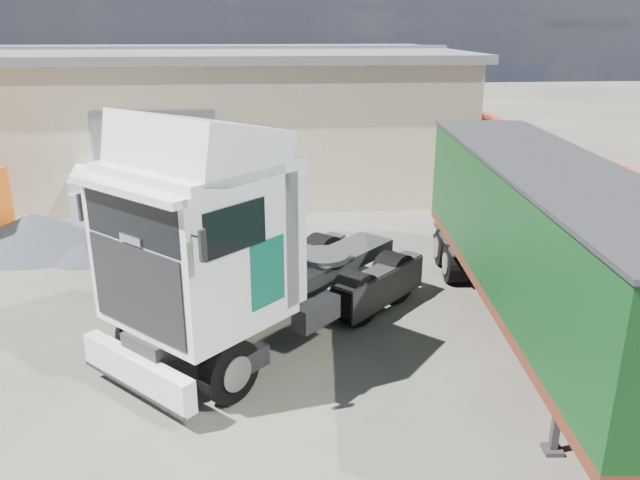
{
  "coord_description": "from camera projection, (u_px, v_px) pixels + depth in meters",
  "views": [
    {
      "loc": [
        1.6,
        -10.88,
        6.25
      ],
      "look_at": [
        2.83,
        3.0,
        1.42
      ],
      "focal_mm": 35.0,
      "sensor_mm": 36.0,
      "label": 1
    }
  ],
  "objects": [
    {
      "name": "ground",
      "position": [
        189.0,
        363.0,
        12.15
      ],
      "size": [
        120.0,
        120.0,
        0.0
      ],
      "primitive_type": "plane",
      "color": "black",
      "rests_on": "ground"
    },
    {
      "name": "warehouse",
      "position": [
        80.0,
        116.0,
        25.83
      ],
      "size": [
        30.6,
        12.6,
        5.42
      ],
      "color": "#BCB191",
      "rests_on": "ground"
    },
    {
      "name": "brick_boundary_wall",
      "position": [
        604.0,
        204.0,
        18.35
      ],
      "size": [
        0.35,
        26.0,
        2.5
      ],
      "primitive_type": "cube",
      "color": "#963826",
      "rests_on": "ground"
    },
    {
      "name": "tractor_unit",
      "position": [
        234.0,
        254.0,
        11.98
      ],
      "size": [
        6.97,
        7.07,
        4.91
      ],
      "rotation": [
        0.0,
        0.0,
        -0.77
      ],
      "color": "black",
      "rests_on": "ground"
    },
    {
      "name": "box_trailer",
      "position": [
        542.0,
        235.0,
        12.35
      ],
      "size": [
        3.33,
        11.46,
        3.76
      ],
      "rotation": [
        0.0,
        0.0,
        -0.08
      ],
      "color": "#2D2D30",
      "rests_on": "ground"
    },
    {
      "name": "panel_van",
      "position": [
        107.0,
        193.0,
        20.57
      ],
      "size": [
        2.65,
        4.86,
        1.88
      ],
      "rotation": [
        0.0,
        0.0,
        0.18
      ],
      "color": "black",
      "rests_on": "ground"
    },
    {
      "name": "gravel_heap",
      "position": [
        32.0,
        231.0,
        18.42
      ],
      "size": [
        5.72,
        5.32,
        1.02
      ],
      "rotation": [
        0.0,
        0.0,
        -0.09
      ],
      "color": "black",
      "rests_on": "ground"
    }
  ]
}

